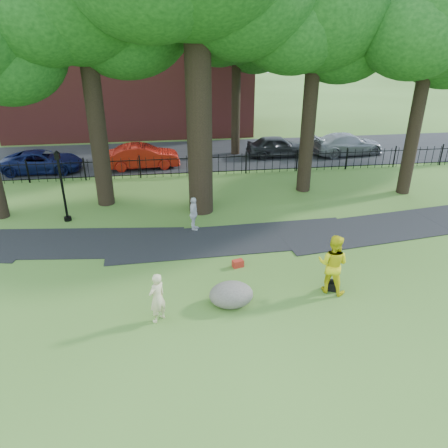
{
  "coord_description": "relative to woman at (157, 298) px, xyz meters",
  "views": [
    {
      "loc": [
        -1.38,
        -11.67,
        8.26
      ],
      "look_at": [
        0.41,
        2.0,
        1.66
      ],
      "focal_mm": 35.0,
      "sensor_mm": 36.0,
      "label": 1
    }
  ],
  "objects": [
    {
      "name": "woman",
      "position": [
        0.0,
        0.0,
        0.0
      ],
      "size": [
        0.69,
        0.68,
        1.61
      ],
      "primitive_type": "imported",
      "rotation": [
        0.0,
        0.0,
        3.91
      ],
      "color": "#CEC08D",
      "rests_on": "ground"
    },
    {
      "name": "street",
      "position": [
        1.94,
        16.94,
        -0.8
      ],
      "size": [
        80.0,
        7.0,
        0.02
      ],
      "primitive_type": "cube",
      "color": "black",
      "rests_on": "ground"
    },
    {
      "name": "pedestrian",
      "position": [
        1.47,
        5.98,
        -0.07
      ],
      "size": [
        0.59,
        0.93,
        1.47
      ],
      "primitive_type": "imported",
      "rotation": [
        0.0,
        0.0,
        1.28
      ],
      "color": "silver",
      "rests_on": "ground"
    },
    {
      "name": "backpack",
      "position": [
        5.69,
        0.87,
        -0.66
      ],
      "size": [
        0.45,
        0.37,
        0.29
      ],
      "primitive_type": "cube",
      "rotation": [
        0.0,
        0.0,
        -0.37
      ],
      "color": "black",
      "rests_on": "ground"
    },
    {
      "name": "lamppost",
      "position": [
        -4.05,
        7.64,
        0.77
      ],
      "size": [
        0.32,
        0.32,
        3.22
      ],
      "rotation": [
        0.0,
        0.0,
        -0.03
      ],
      "color": "black",
      "rests_on": "ground"
    },
    {
      "name": "footpath",
      "position": [
        2.94,
        4.84,
        -0.8
      ],
      "size": [
        36.07,
        3.85,
        0.03
      ],
      "primitive_type": "cube",
      "rotation": [
        0.0,
        0.0,
        0.03
      ],
      "color": "black",
      "rests_on": "ground"
    },
    {
      "name": "tree_row",
      "position": [
        2.46,
        9.34,
        7.35
      ],
      "size": [
        26.82,
        7.96,
        12.42
      ],
      "color": "black",
      "rests_on": "ground"
    },
    {
      "name": "iron_fence",
      "position": [
        1.94,
        12.94,
        -0.2
      ],
      "size": [
        44.0,
        0.04,
        1.2
      ],
      "color": "black",
      "rests_on": "ground"
    },
    {
      "name": "man",
      "position": [
        5.62,
        0.83,
        0.22
      ],
      "size": [
        1.26,
        1.2,
        2.04
      ],
      "primitive_type": "imported",
      "rotation": [
        0.0,
        0.0,
        2.54
      ],
      "color": "yellow",
      "rests_on": "ground"
    },
    {
      "name": "navy_van",
      "position": [
        -6.71,
        14.76,
        -0.19
      ],
      "size": [
        4.48,
        2.12,
        1.24
      ],
      "primitive_type": "imported",
      "rotation": [
        0.0,
        0.0,
        1.56
      ],
      "color": "#0D1544",
      "rests_on": "ground"
    },
    {
      "name": "boulder",
      "position": [
        2.27,
        0.53,
        -0.4
      ],
      "size": [
        1.59,
        1.33,
        0.81
      ],
      "primitive_type": "ellipsoid",
      "rotation": [
        0.0,
        0.0,
        -0.22
      ],
      "color": "gray",
      "rests_on": "ground"
    },
    {
      "name": "grey_car",
      "position": [
        7.53,
        15.99,
        -0.13
      ],
      "size": [
        3.95,
        1.62,
        1.34
      ],
      "primitive_type": "imported",
      "rotation": [
        0.0,
        0.0,
        1.56
      ],
      "color": "black",
      "rests_on": "ground"
    },
    {
      "name": "brick_building",
      "position": [
        -2.06,
        24.94,
        5.2
      ],
      "size": [
        18.0,
        8.0,
        12.0
      ],
      "primitive_type": "cube",
      "color": "maroon",
      "rests_on": "ground"
    },
    {
      "name": "silver_car",
      "position": [
        12.16,
        15.87,
        -0.12
      ],
      "size": [
        4.94,
        2.48,
        1.38
      ],
      "primitive_type": "imported",
      "rotation": [
        0.0,
        0.0,
        1.69
      ],
      "color": "gray",
      "rests_on": "ground"
    },
    {
      "name": "ground",
      "position": [
        1.94,
        0.94,
        -0.8
      ],
      "size": [
        120.0,
        120.0,
        0.0
      ],
      "primitive_type": "plane",
      "color": "#3A5B1F",
      "rests_on": "ground"
    },
    {
      "name": "red_sedan",
      "position": [
        -0.96,
        14.77,
        -0.1
      ],
      "size": [
        4.35,
        1.76,
        1.4
      ],
      "primitive_type": "imported",
      "rotation": [
        0.0,
        0.0,
        1.64
      ],
      "color": "#A2170C",
      "rests_on": "ground"
    },
    {
      "name": "red_bag",
      "position": [
        2.84,
        2.73,
        -0.67
      ],
      "size": [
        0.44,
        0.34,
        0.27
      ],
      "primitive_type": "cube",
      "rotation": [
        0.0,
        0.0,
        0.27
      ],
      "color": "#9F2317",
      "rests_on": "ground"
    }
  ]
}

